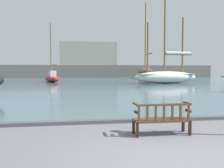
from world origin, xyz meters
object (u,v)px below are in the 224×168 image
Objects in this scene: park_bench at (162,118)px; sailboat_far_port at (52,78)px; sailboat_nearest_port at (145,73)px; sailboat_distant_harbor at (166,75)px.

sailboat_far_port is (-5.38, 29.87, 0.22)m from park_bench.
sailboat_nearest_port is at bearing 29.01° from sailboat_far_port.
sailboat_far_port is at bearing 100.21° from park_bench.
park_bench is 30.35m from sailboat_far_port.
sailboat_distant_harbor reaches higher than sailboat_far_port.
sailboat_nearest_port is 19.16m from sailboat_far_port.
park_bench is at bearing -79.79° from sailboat_far_port.
park_bench is 0.15× the size of sailboat_distant_harbor.
sailboat_nearest_port is 15.42m from sailboat_distant_harbor.
sailboat_distant_harbor is at bearing -97.05° from sailboat_nearest_port.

